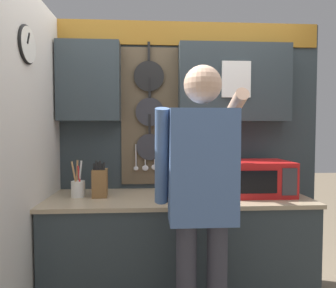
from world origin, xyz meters
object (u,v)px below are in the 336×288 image
(utensil_crock, at_px, (78,187))
(person, at_px, (202,189))
(microwave, at_px, (256,178))
(knife_block, at_px, (100,183))

(utensil_crock, bearing_deg, person, -35.67)
(microwave, relative_size, knife_block, 1.80)
(knife_block, height_order, utensil_crock, same)
(utensil_crock, height_order, person, person)
(knife_block, bearing_deg, person, -41.73)
(microwave, relative_size, utensil_crock, 1.80)
(utensil_crock, distance_m, person, 1.05)
(knife_block, xyz_separation_m, utensil_crock, (-0.17, 0.00, -0.04))
(microwave, relative_size, person, 0.29)
(knife_block, relative_size, utensil_crock, 1.00)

